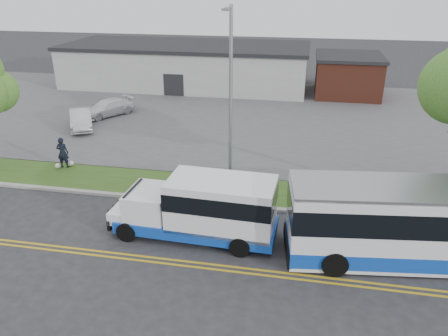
% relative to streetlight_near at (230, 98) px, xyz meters
% --- Properties ---
extents(ground, '(140.00, 140.00, 0.00)m').
position_rel_streetlight_near_xyz_m(ground, '(-3.00, -2.73, -5.23)').
color(ground, '#28282B').
rests_on(ground, ground).
extents(lane_line_north, '(70.00, 0.12, 0.01)m').
position_rel_streetlight_near_xyz_m(lane_line_north, '(-3.00, -6.58, -5.23)').
color(lane_line_north, gold).
rests_on(lane_line_north, ground).
extents(lane_line_south, '(70.00, 0.12, 0.01)m').
position_rel_streetlight_near_xyz_m(lane_line_south, '(-3.00, -6.88, -5.23)').
color(lane_line_south, gold).
rests_on(lane_line_south, ground).
extents(curb, '(80.00, 0.30, 0.15)m').
position_rel_streetlight_near_xyz_m(curb, '(-3.00, -1.63, -5.16)').
color(curb, '#9E9B93').
rests_on(curb, ground).
extents(verge, '(80.00, 3.30, 0.10)m').
position_rel_streetlight_near_xyz_m(verge, '(-3.00, 0.17, -5.18)').
color(verge, '#374E1A').
rests_on(verge, ground).
extents(parking_lot, '(80.00, 25.00, 0.10)m').
position_rel_streetlight_near_xyz_m(parking_lot, '(-3.00, 14.27, -5.18)').
color(parking_lot, '#4C4C4F').
rests_on(parking_lot, ground).
extents(commercial_building, '(25.40, 10.40, 4.35)m').
position_rel_streetlight_near_xyz_m(commercial_building, '(-9.00, 24.27, -3.05)').
color(commercial_building, '#9E9E99').
rests_on(commercial_building, ground).
extents(brick_wing, '(6.30, 7.30, 3.90)m').
position_rel_streetlight_near_xyz_m(brick_wing, '(7.50, 23.27, -3.27)').
color(brick_wing, brown).
rests_on(brick_wing, ground).
extents(streetlight_near, '(0.35, 1.53, 9.50)m').
position_rel_streetlight_near_xyz_m(streetlight_near, '(0.00, 0.00, 0.00)').
color(streetlight_near, gray).
rests_on(streetlight_near, verge).
extents(shuttle_bus, '(7.57, 2.77, 2.86)m').
position_rel_streetlight_near_xyz_m(shuttle_bus, '(-0.28, -4.56, -3.71)').
color(shuttle_bus, '#1042B4').
rests_on(shuttle_bus, ground).
extents(transit_bus, '(12.24, 4.21, 3.33)m').
position_rel_streetlight_near_xyz_m(transit_bus, '(9.29, -4.53, -3.55)').
color(transit_bus, white).
rests_on(transit_bus, ground).
extents(pedestrian, '(0.75, 0.55, 1.91)m').
position_rel_streetlight_near_xyz_m(pedestrian, '(-10.45, 1.20, -4.18)').
color(pedestrian, black).
rests_on(pedestrian, verge).
extents(parked_car_a, '(3.43, 4.58, 1.44)m').
position_rel_streetlight_near_xyz_m(parked_car_a, '(-13.04, 8.40, -4.41)').
color(parked_car_a, '#B0B3B7').
rests_on(parked_car_a, parking_lot).
extents(parked_car_b, '(4.04, 4.86, 1.33)m').
position_rel_streetlight_near_xyz_m(parked_car_b, '(-12.49, 11.90, -4.47)').
color(parked_car_b, white).
rests_on(parked_car_b, parking_lot).
extents(grocery_bag_left, '(0.32, 0.32, 0.32)m').
position_rel_streetlight_near_xyz_m(grocery_bag_left, '(-10.75, 0.95, -4.97)').
color(grocery_bag_left, white).
rests_on(grocery_bag_left, verge).
extents(grocery_bag_right, '(0.32, 0.32, 0.32)m').
position_rel_streetlight_near_xyz_m(grocery_bag_right, '(-10.15, 1.45, -4.97)').
color(grocery_bag_right, white).
rests_on(grocery_bag_right, verge).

